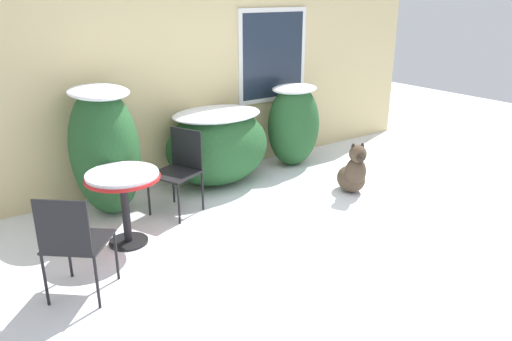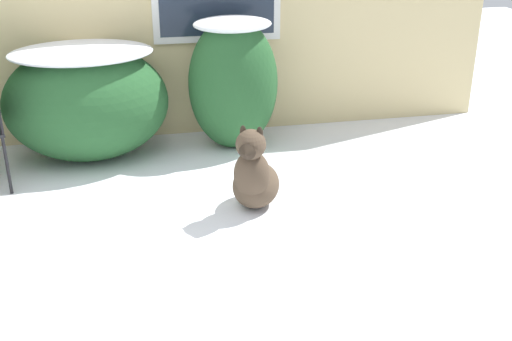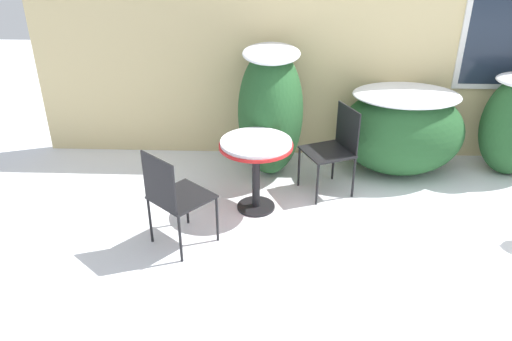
{
  "view_description": "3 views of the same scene",
  "coord_description": "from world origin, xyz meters",
  "px_view_note": "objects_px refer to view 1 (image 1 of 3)",
  "views": [
    {
      "loc": [
        -2.9,
        -3.46,
        2.37
      ],
      "look_at": [
        0.0,
        0.6,
        0.55
      ],
      "focal_mm": 35.0,
      "sensor_mm": 36.0,
      "label": 1
    },
    {
      "loc": [
        0.54,
        -3.57,
        2.12
      ],
      "look_at": [
        1.41,
        0.55,
        0.27
      ],
      "focal_mm": 45.0,
      "sensor_mm": 36.0,
      "label": 2
    },
    {
      "loc": [
        -1.2,
        -3.44,
        2.68
      ],
      "look_at": [
        -1.37,
        0.86,
        0.42
      ],
      "focal_mm": 35.0,
      "sensor_mm": 36.0,
      "label": 3
    }
  ],
  "objects_px": {
    "patio_chair_near_table": "(179,167)",
    "patio_chair_far_side": "(74,240)",
    "dog": "(353,174)",
    "patio_table": "(123,186)"
  },
  "relations": [
    {
      "from": "patio_chair_near_table",
      "to": "patio_chair_far_side",
      "type": "distance_m",
      "value": 1.81
    },
    {
      "from": "patio_chair_far_side",
      "to": "dog",
      "type": "xyz_separation_m",
      "value": [
        3.43,
        0.3,
        -0.27
      ]
    },
    {
      "from": "patio_chair_near_table",
      "to": "dog",
      "type": "relative_size",
      "value": 1.39
    },
    {
      "from": "dog",
      "to": "patio_table",
      "type": "bearing_deg",
      "value": -162.61
    },
    {
      "from": "patio_table",
      "to": "patio_chair_far_side",
      "type": "relative_size",
      "value": 0.8
    },
    {
      "from": "patio_table",
      "to": "patio_chair_near_table",
      "type": "bearing_deg",
      "value": 26.73
    },
    {
      "from": "patio_table",
      "to": "dog",
      "type": "xyz_separation_m",
      "value": [
        2.76,
        -0.36,
        -0.36
      ]
    },
    {
      "from": "patio_table",
      "to": "patio_chair_near_table",
      "type": "relative_size",
      "value": 0.8
    },
    {
      "from": "patio_chair_far_side",
      "to": "dog",
      "type": "relative_size",
      "value": 1.39
    },
    {
      "from": "patio_table",
      "to": "patio_chair_far_side",
      "type": "bearing_deg",
      "value": -135.58
    }
  ]
}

